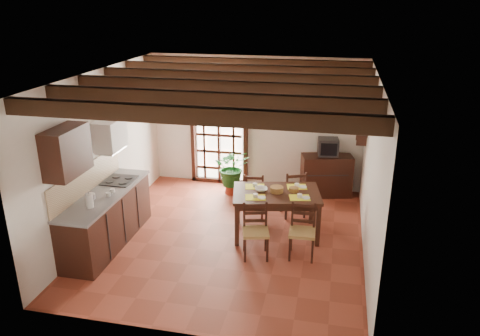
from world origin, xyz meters
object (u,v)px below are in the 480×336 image
(chair_near_left, at_px, (256,241))
(kitchen_counter, at_px, (107,218))
(chair_near_right, at_px, (302,241))
(pendant_lamp, at_px, (280,117))
(chair_far_right, at_px, (293,201))
(potted_plant, at_px, (232,168))
(dining_table, at_px, (276,198))
(crt_tv, at_px, (328,147))
(sideboard, at_px, (326,175))
(chair_far_left, at_px, (254,202))

(chair_near_left, bearing_deg, kitchen_counter, 168.41)
(chair_near_right, relative_size, pendant_lamp, 1.05)
(chair_far_right, distance_m, potted_plant, 1.59)
(dining_table, xyz_separation_m, crt_tv, (0.78, 1.91, 0.36))
(chair_near_left, relative_size, crt_tv, 2.02)
(chair_near_left, xyz_separation_m, sideboard, (1.00, 2.73, 0.16))
(chair_near_right, distance_m, sideboard, 2.60)
(chair_near_right, height_order, pendant_lamp, pendant_lamp)
(kitchen_counter, distance_m, dining_table, 2.87)
(chair_far_left, xyz_separation_m, potted_plant, (-0.63, 0.93, 0.30))
(crt_tv, xyz_separation_m, potted_plant, (-1.92, -0.31, -0.49))
(chair_far_right, relative_size, potted_plant, 0.44)
(kitchen_counter, bearing_deg, chair_near_right, 4.31)
(chair_near_left, height_order, sideboard, chair_near_left)
(chair_near_right, height_order, crt_tv, crt_tv)
(chair_near_left, height_order, potted_plant, potted_plant)
(sideboard, height_order, potted_plant, potted_plant)
(chair_near_left, distance_m, chair_far_right, 1.67)
(chair_near_right, height_order, chair_far_left, chair_near_right)
(chair_near_right, relative_size, chair_far_left, 1.02)
(chair_near_left, distance_m, sideboard, 2.91)
(pendant_lamp, bearing_deg, kitchen_counter, -159.64)
(sideboard, bearing_deg, potted_plant, 175.82)
(potted_plant, bearing_deg, sideboard, 9.46)
(chair_far_right, xyz_separation_m, sideboard, (0.57, 1.11, 0.15))
(dining_table, xyz_separation_m, sideboard, (0.78, 1.92, -0.26))
(chair_far_left, relative_size, crt_tv, 1.98)
(chair_near_right, bearing_deg, pendant_lamp, 121.63)
(chair_far_left, bearing_deg, chair_near_right, 123.33)
(chair_far_left, xyz_separation_m, pendant_lamp, (0.51, -0.56, 1.81))
(chair_near_left, bearing_deg, chair_near_right, -2.53)
(pendant_lamp, bearing_deg, crt_tv, 66.63)
(chair_far_right, bearing_deg, potted_plant, -53.26)
(potted_plant, bearing_deg, chair_far_right, -30.23)
(chair_far_left, relative_size, pendant_lamp, 1.03)
(kitchen_counter, bearing_deg, chair_far_left, 35.48)
(dining_table, bearing_deg, potted_plant, 114.16)
(sideboard, bearing_deg, crt_tv, -103.64)
(chair_far_right, distance_m, pendant_lamp, 1.94)
(chair_near_left, bearing_deg, dining_table, 61.42)
(kitchen_counter, distance_m, crt_tv, 4.53)
(chair_near_right, xyz_separation_m, potted_plant, (-1.65, 2.26, 0.29))
(sideboard, bearing_deg, pendant_lamp, -126.94)
(chair_near_right, distance_m, crt_tv, 2.71)
(kitchen_counter, height_order, dining_table, kitchen_counter)
(dining_table, bearing_deg, kitchen_counter, -172.85)
(sideboard, height_order, pendant_lamp, pendant_lamp)
(chair_far_right, distance_m, crt_tv, 1.46)
(chair_far_right, height_order, potted_plant, potted_plant)
(dining_table, relative_size, chair_far_left, 1.87)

